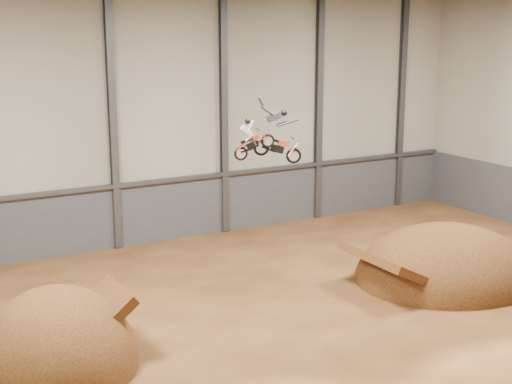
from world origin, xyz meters
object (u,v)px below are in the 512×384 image
takeoff_ramp (60,363)px  fmx_rider_a (257,134)px  fmx_rider_b (276,131)px  landing_ramp (445,278)px

takeoff_ramp → fmx_rider_a: 11.93m
fmx_rider_b → landing_ramp: bearing=12.5°
takeoff_ramp → landing_ramp: bearing=-0.6°
landing_ramp → fmx_rider_a: (-9.72, 1.54, 7.65)m
takeoff_ramp → fmx_rider_a: size_ratio=3.54×
takeoff_ramp → landing_ramp: 18.78m
landing_ramp → fmx_rider_a: fmx_rider_a is taller
takeoff_ramp → fmx_rider_a: bearing=8.3°
landing_ramp → fmx_rider_a: bearing=171.0°
fmx_rider_a → takeoff_ramp: bearing=-159.2°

